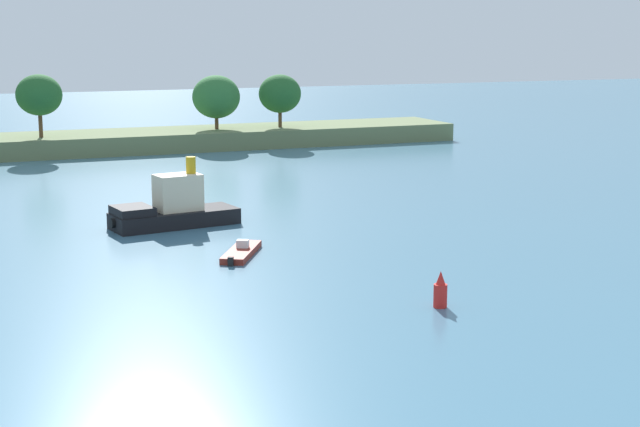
# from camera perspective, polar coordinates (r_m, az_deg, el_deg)

# --- Properties ---
(treeline_island) EXTENTS (94.55, 10.90, 10.50)m
(treeline_island) POSITION_cam_1_polar(r_m,az_deg,el_deg) (112.87, -15.15, 4.70)
(treeline_island) COLOR #66754C
(treeline_island) RESTS_ON ground
(tugboat) EXTENTS (9.42, 4.60, 4.93)m
(tugboat) POSITION_cam_1_polar(r_m,az_deg,el_deg) (69.92, -8.69, 0.26)
(tugboat) COLOR black
(tugboat) RESTS_ON ground
(fishing_skiff) EXTENTS (4.02, 5.43, 0.90)m
(fishing_skiff) POSITION_cam_1_polar(r_m,az_deg,el_deg) (60.70, -4.66, -2.26)
(fishing_skiff) COLOR maroon
(fishing_skiff) RESTS_ON ground
(channel_buoy_red) EXTENTS (0.70, 0.70, 1.90)m
(channel_buoy_red) POSITION_cam_1_polar(r_m,az_deg,el_deg) (49.62, 7.11, -4.60)
(channel_buoy_red) COLOR red
(channel_buoy_red) RESTS_ON ground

